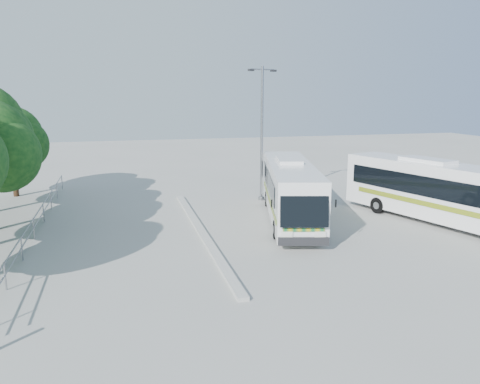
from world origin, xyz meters
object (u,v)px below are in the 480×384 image
object	(u,v)px
tree_far_e	(12,137)
coach_main	(290,189)
coach_adjacent	(441,191)
lamppost	(262,128)

from	to	relation	value
tree_far_e	coach_main	world-z (taller)	tree_far_e
coach_main	coach_adjacent	xyz separation A→B (m)	(7.25, -2.71, 0.06)
tree_far_e	coach_adjacent	xyz separation A→B (m)	(22.64, -12.75, -2.17)
coach_main	lamppost	bearing A→B (deg)	105.47
tree_far_e	lamppost	size ratio (longest dim) A/B	0.71
tree_far_e	coach_main	distance (m)	18.51
coach_main	lamppost	xyz separation A→B (m)	(-0.10, 4.88, 2.91)
tree_far_e	lamppost	xyz separation A→B (m)	(15.29, -5.16, 0.69)
tree_far_e	coach_main	bearing A→B (deg)	-33.13
lamppost	coach_adjacent	bearing A→B (deg)	-63.84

